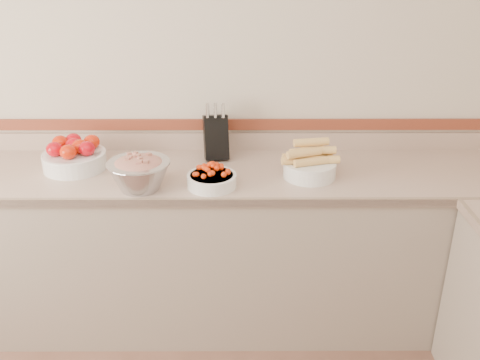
{
  "coord_description": "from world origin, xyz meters",
  "views": [
    {
      "loc": [
        0.34,
        -0.84,
        1.99
      ],
      "look_at": [
        0.35,
        1.35,
        1.0
      ],
      "focal_mm": 40.0,
      "sensor_mm": 36.0,
      "label": 1
    }
  ],
  "objects_px": {
    "knife_block": "(216,136)",
    "corn_bowl": "(310,164)",
    "tomato_bowl": "(74,156)",
    "cherry_tomato_bowl": "(212,178)",
    "rhubarb_bowl": "(139,172)"
  },
  "relations": [
    {
      "from": "knife_block",
      "to": "corn_bowl",
      "type": "xyz_separation_m",
      "value": [
        0.48,
        -0.26,
        -0.06
      ]
    },
    {
      "from": "knife_block",
      "to": "tomato_bowl",
      "type": "relative_size",
      "value": 0.95
    },
    {
      "from": "tomato_bowl",
      "to": "corn_bowl",
      "type": "height_order",
      "value": "corn_bowl"
    },
    {
      "from": "tomato_bowl",
      "to": "cherry_tomato_bowl",
      "type": "height_order",
      "value": "tomato_bowl"
    },
    {
      "from": "knife_block",
      "to": "tomato_bowl",
      "type": "distance_m",
      "value": 0.74
    },
    {
      "from": "knife_block",
      "to": "corn_bowl",
      "type": "relative_size",
      "value": 1.06
    },
    {
      "from": "tomato_bowl",
      "to": "corn_bowl",
      "type": "relative_size",
      "value": 1.11
    },
    {
      "from": "rhubarb_bowl",
      "to": "tomato_bowl",
      "type": "bearing_deg",
      "value": 146.11
    },
    {
      "from": "corn_bowl",
      "to": "knife_block",
      "type": "bearing_deg",
      "value": 151.76
    },
    {
      "from": "knife_block",
      "to": "cherry_tomato_bowl",
      "type": "height_order",
      "value": "knife_block"
    },
    {
      "from": "tomato_bowl",
      "to": "rhubarb_bowl",
      "type": "bearing_deg",
      "value": -33.89
    },
    {
      "from": "corn_bowl",
      "to": "cherry_tomato_bowl",
      "type": "bearing_deg",
      "value": -166.4
    },
    {
      "from": "corn_bowl",
      "to": "rhubarb_bowl",
      "type": "bearing_deg",
      "value": -170.16
    },
    {
      "from": "cherry_tomato_bowl",
      "to": "rhubarb_bowl",
      "type": "distance_m",
      "value": 0.35
    },
    {
      "from": "tomato_bowl",
      "to": "rhubarb_bowl",
      "type": "relative_size",
      "value": 1.08
    }
  ]
}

